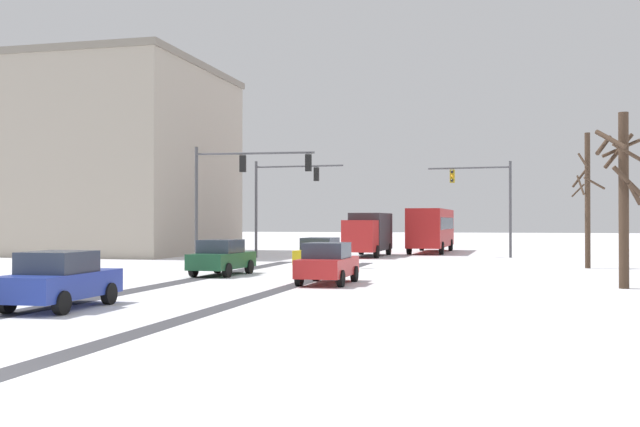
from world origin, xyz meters
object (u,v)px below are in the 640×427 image
(car_dark_green_second, at_px, (222,257))
(bare_tree_sidewalk_mid, at_px, (623,191))
(car_red_third, at_px, (328,263))
(bus_oncoming, at_px, (431,227))
(traffic_signal_far_left, at_px, (280,192))
(box_truck_delivery, at_px, (368,233))
(traffic_signal_near_left, at_px, (237,180))
(office_building_far_left_block, at_px, (84,161))
(car_blue_fourth, at_px, (60,280))
(bare_tree_sidewalk_far, at_px, (587,198))
(traffic_signal_far_right, at_px, (487,192))
(car_yellow_cab_lead, at_px, (321,253))

(car_dark_green_second, height_order, bare_tree_sidewalk_mid, bare_tree_sidewalk_mid)
(car_red_third, distance_m, bus_oncoming, 30.34)
(traffic_signal_far_left, distance_m, bus_oncoming, 14.51)
(car_dark_green_second, xyz_separation_m, box_truck_delivery, (3.23, 19.53, 0.82))
(car_red_third, bearing_deg, traffic_signal_near_left, 127.62)
(traffic_signal_far_left, xyz_separation_m, bus_oncoming, (9.01, 11.12, -2.44))
(box_truck_delivery, distance_m, bare_tree_sidewalk_mid, 26.05)
(bus_oncoming, relative_size, box_truck_delivery, 1.49)
(traffic_signal_near_left, distance_m, box_truck_delivery, 14.63)
(bus_oncoming, xyz_separation_m, office_building_far_left_block, (-26.26, -6.98, 5.13))
(traffic_signal_far_left, relative_size, car_blue_fourth, 1.57)
(traffic_signal_far_left, height_order, bus_oncoming, traffic_signal_far_left)
(bare_tree_sidewalk_mid, xyz_separation_m, office_building_far_left_block, (-36.05, 22.64, 3.55))
(traffic_signal_far_left, distance_m, car_dark_green_second, 16.35)
(bare_tree_sidewalk_far, bearing_deg, office_building_far_left_block, 163.51)
(bus_oncoming, xyz_separation_m, bare_tree_sidewalk_mid, (9.79, -29.61, 1.58))
(traffic_signal_far_right, height_order, bare_tree_sidewalk_far, bare_tree_sidewalk_far)
(box_truck_delivery, xyz_separation_m, office_building_far_left_block, (-22.59, 0.41, 5.49))
(car_yellow_cab_lead, bearing_deg, car_red_third, -74.26)
(car_yellow_cab_lead, relative_size, box_truck_delivery, 0.56)
(car_yellow_cab_lead, xyz_separation_m, car_blue_fourth, (-3.03, -18.18, 0.00))
(traffic_signal_far_right, height_order, bare_tree_sidewalk_mid, traffic_signal_far_right)
(car_yellow_cab_lead, bearing_deg, bare_tree_sidewalk_far, 18.02)
(traffic_signal_far_left, xyz_separation_m, car_dark_green_second, (2.11, -15.81, -3.62))
(traffic_signal_far_left, bearing_deg, box_truck_delivery, 34.93)
(bare_tree_sidewalk_far, bearing_deg, bus_oncoming, 118.98)
(car_dark_green_second, height_order, bare_tree_sidewalk_far, bare_tree_sidewalk_far)
(car_red_third, relative_size, bus_oncoming, 0.37)
(car_blue_fourth, distance_m, bare_tree_sidewalk_mid, 19.61)
(office_building_far_left_block, bearing_deg, car_yellow_cab_lead, -33.35)
(car_yellow_cab_lead, distance_m, bare_tree_sidewalk_far, 14.24)
(traffic_signal_far_left, height_order, car_yellow_cab_lead, traffic_signal_far_left)
(box_truck_delivery, xyz_separation_m, bare_tree_sidewalk_far, (13.44, -10.25, 2.04))
(traffic_signal_far_right, distance_m, car_blue_fourth, 35.11)
(traffic_signal_far_left, height_order, bare_tree_sidewalk_far, bare_tree_sidewalk_far)
(car_red_third, bearing_deg, box_truck_delivery, 96.27)
(traffic_signal_far_right, height_order, car_yellow_cab_lead, traffic_signal_far_right)
(car_red_third, xyz_separation_m, bus_oncoming, (1.15, 30.30, 1.18))
(car_red_third, bearing_deg, car_yellow_cab_lead, 105.74)
(car_dark_green_second, bearing_deg, car_red_third, -30.42)
(car_yellow_cab_lead, relative_size, bare_tree_sidewalk_far, 0.59)
(traffic_signal_far_left, xyz_separation_m, bare_tree_sidewalk_far, (18.78, -6.53, -0.76))
(traffic_signal_far_right, height_order, box_truck_delivery, traffic_signal_far_right)
(car_yellow_cab_lead, height_order, bare_tree_sidewalk_mid, bare_tree_sidewalk_mid)
(bare_tree_sidewalk_far, bearing_deg, bare_tree_sidewalk_mid, -89.92)
(bare_tree_sidewalk_far, bearing_deg, traffic_signal_far_left, 160.84)
(car_yellow_cab_lead, xyz_separation_m, car_dark_green_second, (-3.40, -4.97, 0.00))
(traffic_signal_near_left, xyz_separation_m, car_blue_fourth, (1.87, -19.25, -3.85))
(car_red_third, xyz_separation_m, box_truck_delivery, (-2.52, 22.91, 0.82))
(car_yellow_cab_lead, relative_size, office_building_far_left_block, 0.20)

